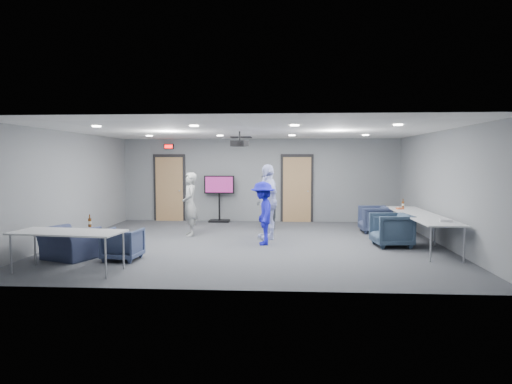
# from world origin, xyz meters

# --- Properties ---
(floor) EXTENTS (9.00, 9.00, 0.00)m
(floor) POSITION_xyz_m (0.00, 0.00, 0.00)
(floor) COLOR #3A3D42
(floor) RESTS_ON ground
(ceiling) EXTENTS (9.00, 9.00, 0.00)m
(ceiling) POSITION_xyz_m (0.00, 0.00, 2.70)
(ceiling) COLOR white
(ceiling) RESTS_ON wall_back
(wall_back) EXTENTS (9.00, 0.02, 2.70)m
(wall_back) POSITION_xyz_m (0.00, 4.00, 1.35)
(wall_back) COLOR slate
(wall_back) RESTS_ON floor
(wall_front) EXTENTS (9.00, 0.02, 2.70)m
(wall_front) POSITION_xyz_m (0.00, -4.00, 1.35)
(wall_front) COLOR slate
(wall_front) RESTS_ON floor
(wall_left) EXTENTS (0.02, 8.00, 2.70)m
(wall_left) POSITION_xyz_m (-4.50, 0.00, 1.35)
(wall_left) COLOR slate
(wall_left) RESTS_ON floor
(wall_right) EXTENTS (0.02, 8.00, 2.70)m
(wall_right) POSITION_xyz_m (4.50, 0.00, 1.35)
(wall_right) COLOR slate
(wall_right) RESTS_ON floor
(door_left) EXTENTS (1.06, 0.17, 2.24)m
(door_left) POSITION_xyz_m (-3.00, 3.95, 1.07)
(door_left) COLOR black
(door_left) RESTS_ON wall_back
(door_right) EXTENTS (1.06, 0.17, 2.24)m
(door_right) POSITION_xyz_m (1.20, 3.95, 1.07)
(door_right) COLOR black
(door_right) RESTS_ON wall_back
(exit_sign) EXTENTS (0.32, 0.08, 0.16)m
(exit_sign) POSITION_xyz_m (-3.00, 3.93, 2.45)
(exit_sign) COLOR black
(exit_sign) RESTS_ON wall_back
(hvac_diffuser) EXTENTS (0.60, 0.60, 0.03)m
(hvac_diffuser) POSITION_xyz_m (-0.50, 2.80, 2.69)
(hvac_diffuser) COLOR black
(hvac_diffuser) RESTS_ON ceiling
(downlights) EXTENTS (6.18, 3.78, 0.02)m
(downlights) POSITION_xyz_m (0.00, 0.00, 2.68)
(downlights) COLOR white
(downlights) RESTS_ON ceiling
(person_a) EXTENTS (0.58, 0.71, 1.68)m
(person_a) POSITION_xyz_m (-1.70, 1.01, 0.84)
(person_a) COLOR #9A9C9A
(person_a) RESTS_ON floor
(person_b) EXTENTS (0.74, 0.88, 1.61)m
(person_b) POSITION_xyz_m (0.28, 2.19, 0.80)
(person_b) COLOR slate
(person_b) RESTS_ON floor
(person_c) EXTENTS (0.83, 1.21, 1.90)m
(person_c) POSITION_xyz_m (0.38, 0.65, 0.95)
(person_c) COLOR #C6CFFF
(person_c) RESTS_ON floor
(person_d) EXTENTS (0.66, 1.03, 1.50)m
(person_d) POSITION_xyz_m (0.30, -0.16, 0.75)
(person_d) COLOR #1B1CB2
(person_d) RESTS_ON floor
(chair_right_a) EXTENTS (0.83, 0.81, 0.74)m
(chair_right_a) POSITION_xyz_m (3.30, 1.88, 0.37)
(chair_right_a) COLOR #323B57
(chair_right_a) RESTS_ON floor
(chair_right_b) EXTENTS (0.93, 0.91, 0.77)m
(chair_right_b) POSITION_xyz_m (3.28, -0.20, 0.39)
(chair_right_b) COLOR #314255
(chair_right_b) RESTS_ON floor
(chair_front_a) EXTENTS (0.74, 0.76, 0.64)m
(chair_front_a) POSITION_xyz_m (-2.43, -2.00, 0.32)
(chair_front_a) COLOR #3D4869
(chair_front_a) RESTS_ON floor
(chair_front_b) EXTENTS (1.24, 1.17, 0.64)m
(chair_front_b) POSITION_xyz_m (-3.56, -2.00, 0.32)
(chair_front_b) COLOR #373F5F
(chair_front_b) RESTS_ON floor
(table_right_a) EXTENTS (0.79, 1.89, 0.73)m
(table_right_a) POSITION_xyz_m (4.00, 0.97, 0.69)
(table_right_a) COLOR silver
(table_right_a) RESTS_ON floor
(table_right_b) EXTENTS (0.80, 1.92, 0.73)m
(table_right_b) POSITION_xyz_m (4.00, -0.93, 0.69)
(table_right_b) COLOR silver
(table_right_b) RESTS_ON floor
(table_front_left) EXTENTS (2.04, 1.03, 0.73)m
(table_front_left) POSITION_xyz_m (-3.07, -3.00, 0.69)
(table_front_left) COLOR silver
(table_front_left) RESTS_ON floor
(bottle_front) EXTENTS (0.06, 0.06, 0.24)m
(bottle_front) POSITION_xyz_m (-2.90, -2.45, 0.82)
(bottle_front) COLOR #603110
(bottle_front) RESTS_ON table_front_left
(bottle_right) EXTENTS (0.06, 0.06, 0.24)m
(bottle_right) POSITION_xyz_m (3.97, 1.51, 0.82)
(bottle_right) COLOR #603110
(bottle_right) RESTS_ON table_right_a
(snack_box) EXTENTS (0.20, 0.16, 0.04)m
(snack_box) POSITION_xyz_m (3.81, 1.16, 0.75)
(snack_box) COLOR #CE5C33
(snack_box) RESTS_ON table_right_a
(wrapper) EXTENTS (0.27, 0.21, 0.06)m
(wrapper) POSITION_xyz_m (4.15, -1.24, 0.76)
(wrapper) COLOR silver
(wrapper) RESTS_ON table_right_b
(tv_stand) EXTENTS (0.98, 0.47, 1.51)m
(tv_stand) POSITION_xyz_m (-1.31, 3.75, 0.85)
(tv_stand) COLOR black
(tv_stand) RESTS_ON floor
(projector) EXTENTS (0.43, 0.40, 0.36)m
(projector) POSITION_xyz_m (-0.27, -0.02, 2.40)
(projector) COLOR black
(projector) RESTS_ON ceiling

